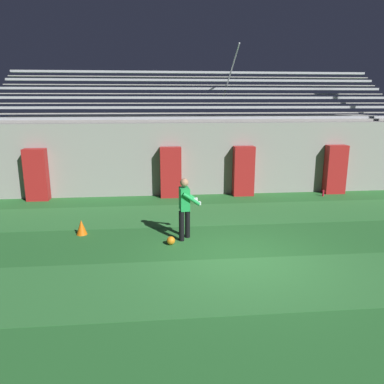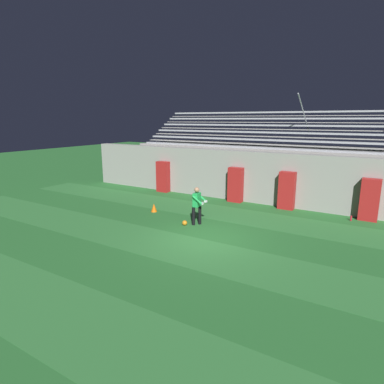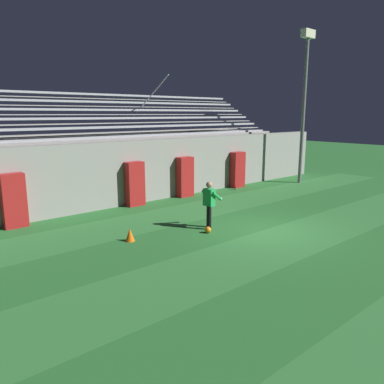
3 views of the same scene
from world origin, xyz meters
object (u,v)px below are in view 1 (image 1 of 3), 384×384
at_px(padding_pillar_far_left, 36,175).
at_px(goalkeeper, 185,205).
at_px(padding_pillar_gate_left, 171,172).
at_px(padding_pillar_gate_right, 243,171).
at_px(water_bottle, 323,193).
at_px(soccer_ball, 171,241).
at_px(padding_pillar_far_right, 335,169).
at_px(traffic_cone, 81,227).

xyz_separation_m(padding_pillar_far_left, goalkeeper, (5.16, -4.56, -0.01)).
distance_m(padding_pillar_gate_left, padding_pillar_gate_right, 2.83).
bearing_deg(padding_pillar_gate_left, water_bottle, -4.50).
relative_size(goalkeeper, soccer_ball, 7.59).
height_order(padding_pillar_gate_left, water_bottle, padding_pillar_gate_left).
bearing_deg(padding_pillar_far_right, water_bottle, -143.68).
distance_m(soccer_ball, water_bottle, 7.58).
xyz_separation_m(padding_pillar_gate_right, soccer_ball, (-3.04, -4.93, -0.85)).
height_order(padding_pillar_gate_right, traffic_cone, padding_pillar_gate_right).
xyz_separation_m(soccer_ball, traffic_cone, (-2.45, 0.99, 0.10)).
bearing_deg(padding_pillar_far_left, padding_pillar_gate_left, 0.00).
distance_m(traffic_cone, water_bottle, 9.25).
relative_size(goalkeeper, traffic_cone, 3.98).
xyz_separation_m(padding_pillar_gate_right, padding_pillar_far_right, (3.72, 0.00, 0.00)).
height_order(traffic_cone, water_bottle, traffic_cone).
xyz_separation_m(padding_pillar_gate_left, soccer_ball, (-0.21, -4.93, -0.85)).
distance_m(padding_pillar_gate_right, padding_pillar_far_left, 7.79).
distance_m(padding_pillar_far_right, goalkeeper, 7.82).
xyz_separation_m(traffic_cone, water_bottle, (8.57, 3.47, -0.09)).
bearing_deg(soccer_ball, padding_pillar_gate_left, 87.56).
relative_size(padding_pillar_gate_right, water_bottle, 8.04).
bearing_deg(traffic_cone, padding_pillar_far_right, 23.16).
relative_size(goalkeeper, water_bottle, 6.96).
bearing_deg(traffic_cone, soccer_ball, -22.11).
xyz_separation_m(padding_pillar_far_left, soccer_ball, (4.75, -4.93, -0.85)).
relative_size(soccer_ball, water_bottle, 0.92).
bearing_deg(padding_pillar_far_left, water_bottle, -2.45).
xyz_separation_m(padding_pillar_gate_left, water_bottle, (5.92, -0.47, -0.84)).
bearing_deg(goalkeeper, soccer_ball, -137.00).
relative_size(padding_pillar_gate_right, soccer_ball, 8.77).
bearing_deg(padding_pillar_far_right, padding_pillar_far_left, 180.00).
height_order(goalkeeper, traffic_cone, goalkeeper).
xyz_separation_m(padding_pillar_gate_right, padding_pillar_far_left, (-7.79, 0.00, 0.00)).
distance_m(padding_pillar_far_right, soccer_ball, 8.41).
xyz_separation_m(padding_pillar_far_right, traffic_cone, (-9.21, -3.94, -0.75)).
bearing_deg(goalkeeper, padding_pillar_gate_right, 59.95).
height_order(padding_pillar_gate_left, traffic_cone, padding_pillar_gate_left).
relative_size(padding_pillar_gate_left, soccer_ball, 8.77).
distance_m(padding_pillar_gate_left, water_bottle, 6.00).
height_order(padding_pillar_far_left, water_bottle, padding_pillar_far_left).
distance_m(padding_pillar_gate_right, padding_pillar_far_right, 3.72).
xyz_separation_m(padding_pillar_far_right, goalkeeper, (-6.36, -4.56, -0.01)).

